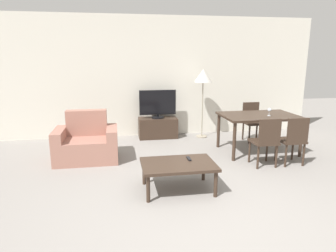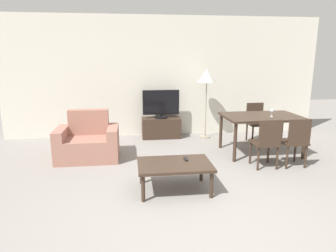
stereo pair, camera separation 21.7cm
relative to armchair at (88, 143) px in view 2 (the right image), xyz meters
name	(u,v)px [view 2 (the right image)]	position (x,y,z in m)	size (l,w,h in m)	color
ground_plane	(204,219)	(1.57, -2.32, -0.30)	(18.00, 18.00, 0.00)	gray
wall_back	(165,77)	(1.57, 1.58, 1.05)	(7.25, 0.06, 2.70)	silver
armchair	(88,143)	(0.00, 0.00, 0.00)	(1.08, 0.75, 0.86)	#9E6B5B
tv_stand	(161,128)	(1.45, 1.29, -0.07)	(0.86, 0.43, 0.45)	#38281E
tv	(161,104)	(1.45, 1.29, 0.47)	(0.82, 0.29, 0.63)	black
coffee_table	(175,166)	(1.35, -1.52, 0.05)	(0.99, 0.67, 0.39)	#38281E
dining_table	(261,120)	(3.20, -0.08, 0.36)	(1.41, 0.95, 0.73)	#38281E
dining_chair_near	(267,141)	(2.95, -0.86, 0.17)	(0.40, 0.40, 0.83)	#38281E
dining_chair_far	(256,120)	(3.45, 0.70, 0.17)	(0.40, 0.40, 0.83)	#38281E
dining_chair_near_right	(295,140)	(3.45, -0.86, 0.17)	(0.40, 0.40, 0.83)	#38281E
floor_lamp	(207,78)	(2.45, 1.17, 1.05)	(0.40, 0.40, 1.54)	gray
remote_primary	(186,159)	(1.52, -1.40, 0.11)	(0.04, 0.15, 0.02)	black
wine_glass_left	(272,111)	(3.33, -0.21, 0.53)	(0.07, 0.07, 0.15)	silver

